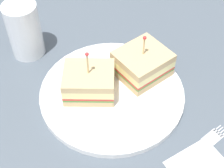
# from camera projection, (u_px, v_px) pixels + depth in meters

# --- Properties ---
(ground_plane) EXTENTS (0.94, 0.94, 0.02)m
(ground_plane) POSITION_uv_depth(u_px,v_px,m) (112.00, 98.00, 0.65)
(ground_plane) COLOR #4C5660
(plate) EXTENTS (0.27, 0.27, 0.01)m
(plate) POSITION_uv_depth(u_px,v_px,m) (112.00, 93.00, 0.64)
(plate) COLOR white
(plate) RESTS_ON ground_plane
(sandwich_half_front) EXTENTS (0.13, 0.12, 0.10)m
(sandwich_half_front) POSITION_uv_depth(u_px,v_px,m) (142.00, 64.00, 0.65)
(sandwich_half_front) COLOR tan
(sandwich_half_front) RESTS_ON plate
(sandwich_half_back) EXTENTS (0.09, 0.08, 0.10)m
(sandwich_half_back) POSITION_uv_depth(u_px,v_px,m) (89.00, 83.00, 0.62)
(sandwich_half_back) COLOR tan
(sandwich_half_back) RESTS_ON plate
(drink_glass) EXTENTS (0.07, 0.07, 0.12)m
(drink_glass) POSITION_uv_depth(u_px,v_px,m) (25.00, 32.00, 0.69)
(drink_glass) COLOR #B74C33
(drink_glass) RESTS_ON ground_plane
(fork) EXTENTS (0.11, 0.09, 0.00)m
(fork) POSITION_uv_depth(u_px,v_px,m) (205.00, 144.00, 0.57)
(fork) COLOR silver
(fork) RESTS_ON ground_plane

